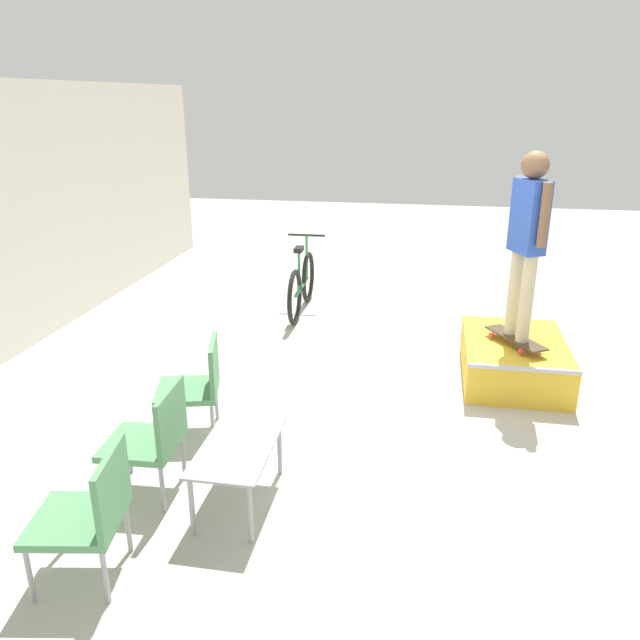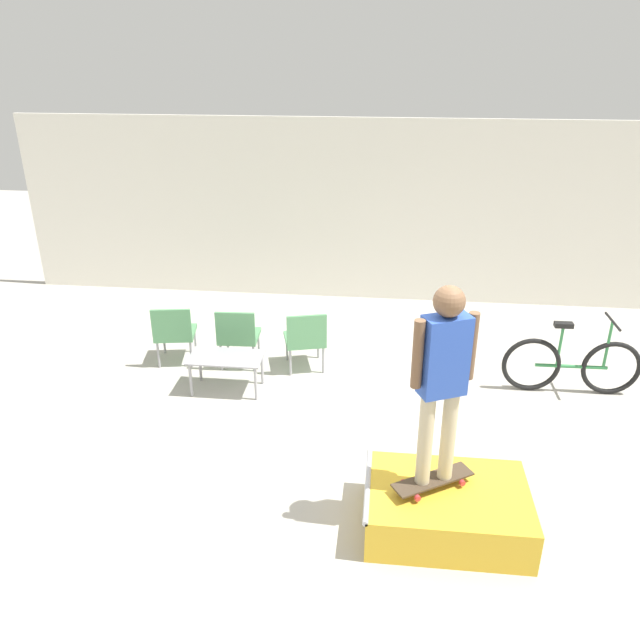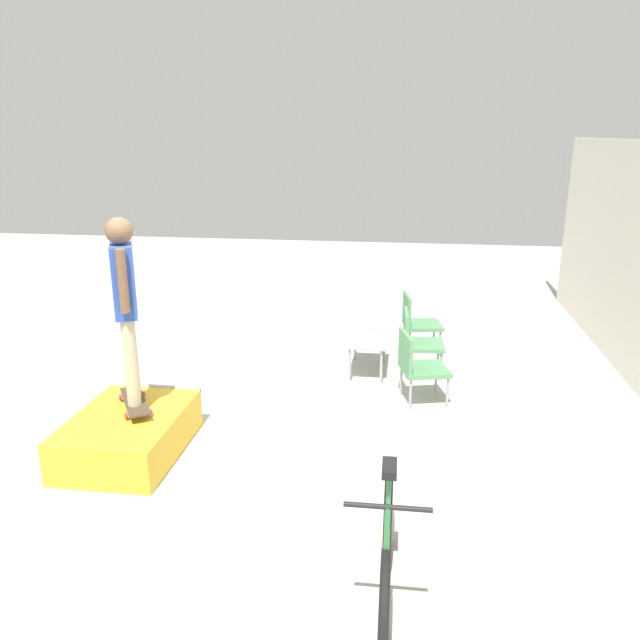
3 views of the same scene
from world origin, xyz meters
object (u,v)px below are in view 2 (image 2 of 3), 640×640
object	(u,v)px
person_skater	(443,371)
patio_chair_center	(238,334)
coffee_table	(226,361)
bicycle	(571,365)
skate_ramp_box	(447,509)
patio_chair_left	(174,331)
skateboard_on_ramp	(433,480)
patio_chair_right	(305,337)

from	to	relation	value
person_skater	patio_chair_center	world-z (taller)	person_skater
coffee_table	patio_chair_center	bearing A→B (deg)	89.63
bicycle	skate_ramp_box	bearing A→B (deg)	-124.03
person_skater	coffee_table	bearing A→B (deg)	113.98
patio_chair_left	skateboard_on_ramp	bearing A→B (deg)	129.95
patio_chair_left	patio_chair_center	distance (m)	0.88
patio_chair_left	patio_chair_right	distance (m)	1.79
person_skater	coffee_table	world-z (taller)	person_skater
patio_chair_right	bicycle	bearing A→B (deg)	161.13
skate_ramp_box	coffee_table	bearing A→B (deg)	139.52
skate_ramp_box	skateboard_on_ramp	world-z (taller)	skateboard_on_ramp
person_skater	patio_chair_right	distance (m)	3.39
patio_chair_left	coffee_table	bearing A→B (deg)	134.08
person_skater	bicycle	size ratio (longest dim) A/B	1.08
skateboard_on_ramp	patio_chair_right	size ratio (longest dim) A/B	0.88
skateboard_on_ramp	bicycle	bearing A→B (deg)	22.71
skate_ramp_box	skateboard_on_ramp	xyz separation A→B (m)	(-0.14, 0.02, 0.29)
skateboard_on_ramp	person_skater	size ratio (longest dim) A/B	0.41
skate_ramp_box	patio_chair_center	bearing A→B (deg)	132.15
skateboard_on_ramp	coffee_table	xyz separation A→B (m)	(-2.43, 2.18, -0.09)
patio_chair_right	patio_chair_left	bearing A→B (deg)	-15.07
person_skater	patio_chair_left	world-z (taller)	person_skater
skate_ramp_box	patio_chair_right	xyz separation A→B (m)	(-1.66, 2.84, 0.27)
skateboard_on_ramp	patio_chair_left	xyz separation A→B (m)	(-3.31, 2.82, -0.02)
coffee_table	person_skater	bearing A→B (deg)	-41.77
patio_chair_left	skate_ramp_box	bearing A→B (deg)	130.89
bicycle	person_skater	bearing A→B (deg)	-126.39
patio_chair_right	patio_chair_center	bearing A→B (deg)	-14.94
coffee_table	patio_chair_center	size ratio (longest dim) A/B	1.07
patio_chair_left	patio_chair_center	world-z (taller)	same
patio_chair_left	patio_chair_right	bearing A→B (deg)	170.41
skateboard_on_ramp	patio_chair_left	world-z (taller)	patio_chair_left
patio_chair_center	bicycle	distance (m)	4.29
skate_ramp_box	patio_chair_left	world-z (taller)	patio_chair_left
skate_ramp_box	patio_chair_left	distance (m)	4.48
patio_chair_center	patio_chair_right	size ratio (longest dim) A/B	1.00
skateboard_on_ramp	patio_chair_right	xyz separation A→B (m)	(-1.52, 2.82, -0.02)
coffee_table	bicycle	size ratio (longest dim) A/B	0.54
skate_ramp_box	coffee_table	size ratio (longest dim) A/B	1.59
skateboard_on_ramp	coffee_table	size ratio (longest dim) A/B	0.82
patio_chair_left	person_skater	bearing A→B (deg)	129.95
patio_chair_center	person_skater	bearing A→B (deg)	128.10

